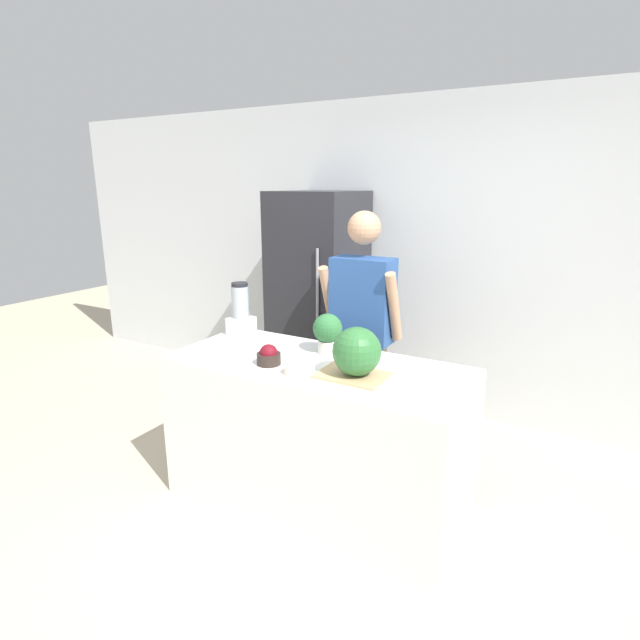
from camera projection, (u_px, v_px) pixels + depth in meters
The scene contains 11 objects.
ground_plane at pixel (283, 537), 2.80m from camera, with size 14.00×14.00×0.00m, color beige.
wall_back at pixel (417, 259), 4.21m from camera, with size 8.00×0.06×2.60m.
counter_island at pixel (317, 434), 3.00m from camera, with size 1.75×0.77×0.91m.
refrigerator at pixel (319, 301), 4.32m from camera, with size 0.66×0.73×1.86m.
person at pixel (362, 333), 3.52m from camera, with size 0.56×0.27×1.74m.
cutting_board at pixel (352, 375), 2.68m from camera, with size 0.37×0.27×0.01m.
watermelon at pixel (357, 351), 2.64m from camera, with size 0.26×0.26×0.26m.
bowl_cherries at pixel (269, 356), 2.85m from camera, with size 0.14×0.14×0.12m.
bowl_cream at pixel (295, 367), 2.71m from camera, with size 0.12×0.12×0.09m.
blender at pixel (241, 312), 3.39m from camera, with size 0.15×0.15×0.36m.
potted_plant at pixel (328, 331), 3.02m from camera, with size 0.18×0.18×0.25m.
Camera 1 is at (1.35, -1.97, 1.91)m, focal length 28.00 mm.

